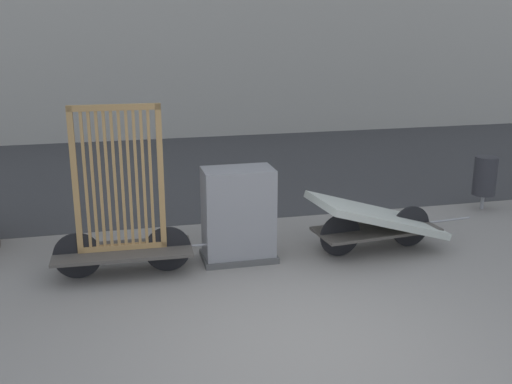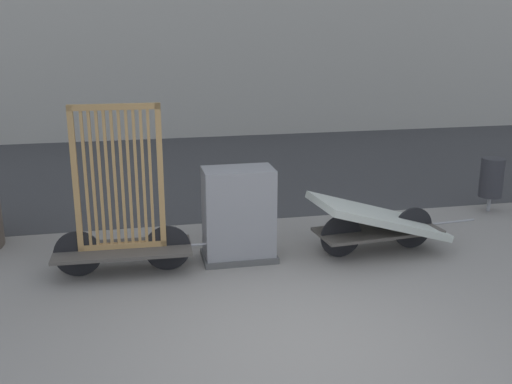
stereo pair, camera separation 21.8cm
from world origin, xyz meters
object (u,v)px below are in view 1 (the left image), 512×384
bike_cart_with_mattress (377,220)px  utility_cabinet (238,218)px  bike_cart_with_bedframe (122,220)px  trash_bin (485,176)px

bike_cart_with_mattress → utility_cabinet: bearing=169.9°
bike_cart_with_bedframe → utility_cabinet: size_ratio=1.93×
trash_bin → utility_cabinet: bearing=-164.9°
bike_cart_with_bedframe → trash_bin: size_ratio=2.66×
bike_cart_with_bedframe → bike_cart_with_mattress: bike_cart_with_bedframe is taller
bike_cart_with_bedframe → utility_cabinet: 1.51m
bike_cart_with_mattress → utility_cabinet: utility_cabinet is taller
utility_cabinet → trash_bin: bearing=15.1°
bike_cart_with_mattress → trash_bin: size_ratio=2.74×
bike_cart_with_bedframe → bike_cart_with_mattress: size_ratio=0.97×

